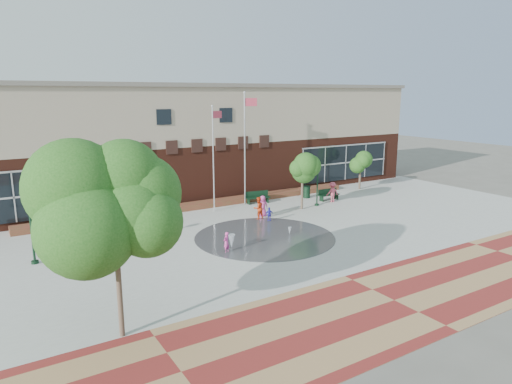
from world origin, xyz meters
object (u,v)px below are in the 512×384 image
tree_big_left (113,199)px  child_splash (226,242)px  trash_can (307,192)px  flagpole_left (214,153)px  flagpole_right (245,142)px  bench_left (121,227)px

tree_big_left → child_splash: 10.25m
trash_can → child_splash: (-11.80, -8.14, 0.07)m
trash_can → tree_big_left: (-19.04, -13.87, 4.51)m
flagpole_left → trash_can: bearing=-12.6°
flagpole_right → bench_left: flagpole_right is taller
flagpole_left → trash_can: (8.35, -0.15, -3.75)m
flagpole_right → tree_big_left: bearing=-118.1°
flagpole_left → child_splash: bearing=-124.1°
flagpole_right → child_splash: size_ratio=7.43×
tree_big_left → child_splash: tree_big_left is taller
trash_can → child_splash: size_ratio=0.87×
bench_left → tree_big_left: bearing=-84.5°
flagpole_left → tree_big_left: (-10.69, -14.02, 0.77)m
flagpole_left → trash_can: size_ratio=7.60×
tree_big_left → trash_can: bearing=36.1°
bench_left → child_splash: (3.79, -6.83, 0.31)m
bench_left → tree_big_left: tree_big_left is taller
tree_big_left → child_splash: bearing=38.3°
flagpole_left → bench_left: (-7.24, -1.46, -3.99)m
flagpole_right → child_splash: (-6.48, -9.01, -4.22)m
flagpole_right → bench_left: 11.44m
flagpole_left → child_splash: 9.70m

